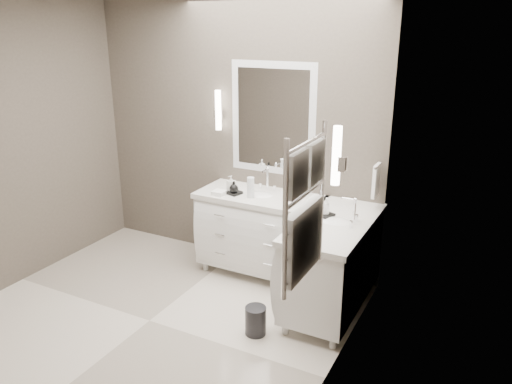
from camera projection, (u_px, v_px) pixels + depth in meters
The scene contains 19 objects.
floor at pixel (150, 321), 4.31m from camera, with size 3.20×3.00×0.01m, color silver.
wall_back at pixel (234, 134), 5.14m from camera, with size 3.20×0.01×2.70m, color #4E463E.
wall_left at pixel (0, 148), 4.57m from camera, with size 0.01×3.00×2.70m, color #4E463E.
wall_right at pixel (335, 203), 3.17m from camera, with size 0.01×3.00×2.70m, color #4E463E.
vanity_back at pixel (260, 229), 4.98m from camera, with size 1.24×0.59×0.97m.
vanity_right at pixel (333, 260), 4.33m from camera, with size 0.59×1.24×0.97m.
mirror_back at pixel (273, 119), 4.86m from camera, with size 0.90×0.02×1.10m.
mirror_right at pixel (369, 146), 3.79m from camera, with size 0.02×0.90×1.10m.
sconce_back at pixel (218, 111), 5.05m from camera, with size 0.06×0.06×0.40m.
sconce_right at pixel (336, 157), 3.32m from camera, with size 0.06×0.06×0.40m.
towel_bar_corner at pixel (376, 180), 4.42m from camera, with size 0.03×0.22×0.30m.
towel_ladder at pixel (304, 216), 2.85m from camera, with size 0.06×0.58×0.90m.
waste_bin at pixel (256, 321), 4.09m from camera, with size 0.17×0.17×0.24m, color black.
amenity_tray_back at pixel (233, 192), 4.89m from camera, with size 0.17×0.13×0.03m, color black.
amenity_tray_right at pixel (326, 215), 4.31m from camera, with size 0.11×0.14×0.02m, color black.
water_bottle at pixel (251, 187), 4.75m from camera, with size 0.07×0.07×0.20m, color silver.
soap_bottle_a at pixel (231, 183), 4.89m from camera, with size 0.07×0.07×0.15m, color white.
soap_bottle_b at pixel (234, 187), 4.83m from camera, with size 0.09×0.09×0.11m, color black.
soap_bottle_c at pixel (326, 206), 4.28m from camera, with size 0.06×0.06×0.15m, color white.
Camera 1 is at (2.52, -2.88, 2.44)m, focal length 35.00 mm.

